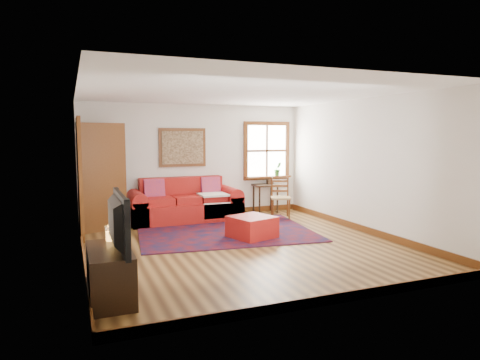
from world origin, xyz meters
name	(u,v)px	position (x,y,z in m)	size (l,w,h in m)	color
ground	(241,244)	(0.00, 0.00, 0.00)	(5.50, 5.50, 0.00)	#452A12
room_envelope	(241,145)	(0.00, 0.02, 1.65)	(5.04, 5.54, 2.52)	silver
window	(268,157)	(1.78, 2.70, 1.31)	(1.18, 0.20, 1.38)	white
doorway	(95,176)	(-2.21, 1.78, 1.07)	(0.89, 1.08, 2.14)	black
framed_artwork	(183,147)	(-0.30, 2.71, 1.55)	(1.05, 0.07, 0.85)	#613414
persian_rug	(225,231)	(0.07, 1.00, 0.01)	(3.19, 2.55, 0.02)	#550C10
red_leather_sofa	(185,207)	(-0.37, 2.30, 0.30)	(2.33, 0.96, 0.91)	#A91915
red_ottoman	(252,227)	(0.33, 0.33, 0.20)	(0.69, 0.69, 0.39)	#A91915
side_table	(266,189)	(1.63, 2.53, 0.55)	(0.56, 0.42, 0.67)	black
ladder_back_chair	(280,196)	(1.69, 1.87, 0.48)	(0.53, 0.52, 0.89)	tan
media_cabinet	(110,274)	(-2.25, -1.67, 0.28)	(0.46, 1.03, 0.57)	black
television	(111,222)	(-2.23, -1.74, 0.88)	(1.10, 0.14, 0.63)	black
candle_hurricane	(111,234)	(-2.20, -1.29, 0.65)	(0.12, 0.12, 0.18)	silver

